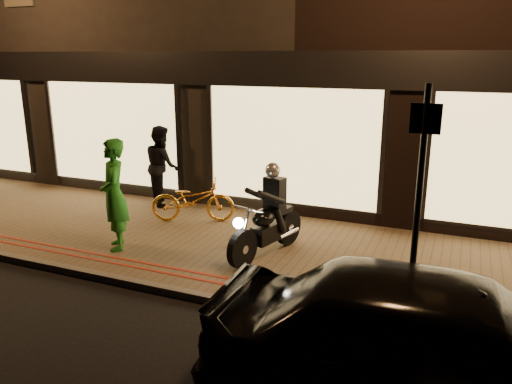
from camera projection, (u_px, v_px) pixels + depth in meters
ground at (200, 303)px, 7.12m from camera, size 90.00×90.00×0.00m
sidewalk at (255, 250)px, 8.89m from camera, size 50.00×4.00×0.12m
kerb_stone at (202, 298)px, 7.15m from camera, size 50.00×0.14×0.12m
red_kerb_lines at (217, 280)px, 7.58m from camera, size 50.00×0.26×0.01m
building_row at (352, 24)px, 13.98m from camera, size 48.00×10.11×8.50m
motorcycle at (268, 220)px, 8.39m from camera, size 0.77×1.91×1.59m
sign_post at (419, 196)px, 5.94m from camera, size 0.35×0.09×3.00m
bicycle_gold at (193, 200)px, 10.16m from camera, size 1.79×1.18×0.89m
person_green at (114, 195)px, 8.59m from camera, size 0.81×0.85×1.95m
person_dark at (162, 165)px, 11.26m from camera, size 1.10×1.09×1.79m
parked_car at (447, 353)px, 4.57m from camera, size 4.65×2.02×1.56m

